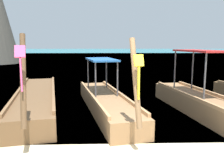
{
  "coord_description": "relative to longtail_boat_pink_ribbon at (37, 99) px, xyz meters",
  "views": [
    {
      "loc": [
        -0.23,
        -4.12,
        2.26
      ],
      "look_at": [
        0.0,
        3.14,
        1.07
      ],
      "focal_mm": 38.86,
      "sensor_mm": 36.0,
      "label": 1
    }
  ],
  "objects": [
    {
      "name": "longtail_boat_green_ribbon",
      "position": [
        5.67,
        -1.57,
        0.07
      ],
      "size": [
        1.98,
        7.4,
        2.75
      ],
      "color": "olive",
      "rests_on": "ground"
    },
    {
      "name": "sea_water",
      "position": [
        2.68,
        56.66,
        -0.3
      ],
      "size": [
        120.0,
        120.0,
        0.0
      ],
      "primitive_type": "plane",
      "color": "#147A89",
      "rests_on": "ground"
    },
    {
      "name": "longtail_boat_yellow_ribbon",
      "position": [
        2.49,
        -0.55,
        0.03
      ],
      "size": [
        2.23,
        6.27,
        2.41
      ],
      "color": "olive",
      "rests_on": "ground"
    },
    {
      "name": "longtail_boat_pink_ribbon",
      "position": [
        0.0,
        0.0,
        0.0
      ],
      "size": [
        2.67,
        7.49,
        2.5
      ],
      "color": "brown",
      "rests_on": "ground"
    }
  ]
}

